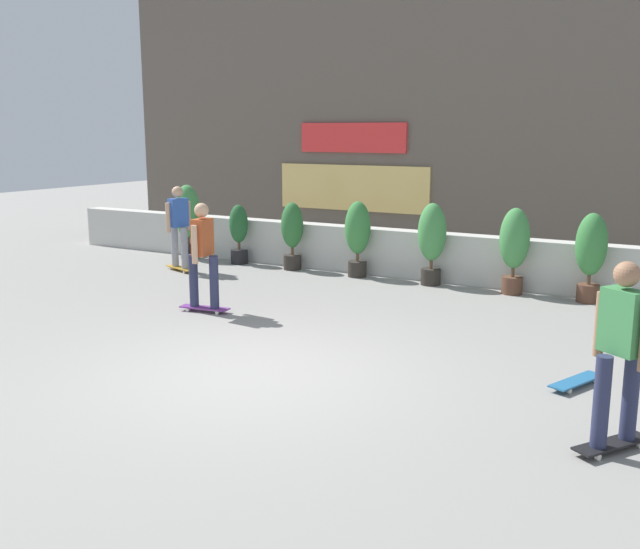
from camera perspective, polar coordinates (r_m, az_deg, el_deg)
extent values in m
plane|color=gray|center=(8.42, -5.09, -7.79)|extent=(48.00, 48.00, 0.00)
cube|color=beige|center=(13.52, 9.46, 1.42)|extent=(18.00, 0.40, 0.90)
cube|color=#60564C|center=(17.14, 14.53, 12.70)|extent=(20.00, 2.00, 6.50)
cube|color=#F23333|center=(17.37, 2.62, 10.88)|extent=(2.80, 0.08, 0.70)
cube|color=#F2CC72|center=(17.43, 2.60, 6.94)|extent=(4.00, 0.06, 1.10)
cylinder|color=black|center=(16.01, -10.44, 1.84)|extent=(0.36, 0.36, 0.30)
cylinder|color=brown|center=(15.97, -10.47, 2.64)|extent=(0.06, 0.06, 0.15)
ellipsoid|color=#428C47|center=(15.88, -10.56, 4.98)|extent=(0.57, 0.57, 1.16)
cylinder|color=black|center=(15.17, -6.47, 1.44)|extent=(0.36, 0.36, 0.30)
cylinder|color=brown|center=(15.13, -6.49, 2.28)|extent=(0.06, 0.06, 0.15)
ellipsoid|color=#235B2D|center=(15.07, -6.53, 4.06)|extent=(0.39, 0.39, 0.80)
cylinder|color=#2D2823|center=(14.44, -2.22, 1.00)|extent=(0.36, 0.36, 0.30)
cylinder|color=brown|center=(14.40, -2.23, 1.88)|extent=(0.06, 0.06, 0.15)
ellipsoid|color=#2D6B33|center=(14.33, -2.24, 3.97)|extent=(0.45, 0.45, 0.91)
cylinder|color=#2D2823|center=(13.74, 3.00, 0.45)|extent=(0.36, 0.36, 0.30)
cylinder|color=brown|center=(13.70, 3.01, 1.37)|extent=(0.06, 0.06, 0.15)
ellipsoid|color=#387F3D|center=(13.61, 3.03, 3.77)|extent=(0.49, 0.49, 1.01)
cylinder|color=#2D2823|center=(13.15, 8.85, -0.17)|extent=(0.36, 0.36, 0.30)
cylinder|color=brown|center=(13.11, 8.88, 0.79)|extent=(0.06, 0.06, 0.15)
ellipsoid|color=#428C47|center=(13.01, 8.96, 3.38)|extent=(0.51, 0.51, 1.05)
cylinder|color=brown|center=(12.72, 15.12, -0.83)|extent=(0.36, 0.36, 0.30)
cylinder|color=brown|center=(12.67, 15.17, 0.16)|extent=(0.06, 0.06, 0.15)
ellipsoid|color=#428C47|center=(12.57, 15.31, 2.81)|extent=(0.51, 0.51, 1.04)
cylinder|color=brown|center=(12.48, 20.63, -1.41)|extent=(0.36, 0.36, 0.30)
cylinder|color=brown|center=(12.43, 20.70, -0.39)|extent=(0.06, 0.06, 0.15)
ellipsoid|color=#387F3D|center=(12.33, 20.89, 2.27)|extent=(0.50, 0.50, 1.02)
cube|color=black|center=(6.93, 22.34, -12.39)|extent=(0.60, 0.78, 0.02)
cylinder|color=silver|center=(6.71, 21.36, -13.46)|extent=(0.06, 0.06, 0.06)
cylinder|color=silver|center=(6.81, 20.33, -13.02)|extent=(0.06, 0.06, 0.06)
cylinder|color=silver|center=(7.09, 24.21, -12.34)|extent=(0.06, 0.06, 0.06)
cylinder|color=silver|center=(7.18, 23.20, -11.95)|extent=(0.06, 0.06, 0.06)
cylinder|color=#282D4C|center=(6.65, 21.59, -9.46)|extent=(0.14, 0.14, 0.82)
cylinder|color=#282D4C|center=(6.91, 23.59, -8.82)|extent=(0.14, 0.14, 0.82)
cube|color=#3F8C4C|center=(6.58, 23.07, -3.48)|extent=(0.41, 0.36, 0.56)
sphere|color=#9E7051|center=(6.49, 23.35, 0.02)|extent=(0.22, 0.22, 0.22)
cylinder|color=#9E7051|center=(6.74, 21.49, -3.71)|extent=(0.09, 0.09, 0.58)
cube|color=#72338C|center=(11.21, -9.21, -2.64)|extent=(0.82, 0.32, 0.02)
cylinder|color=silver|center=(11.28, -10.55, -2.80)|extent=(0.06, 0.04, 0.06)
cylinder|color=silver|center=(11.42, -10.14, -2.62)|extent=(0.06, 0.04, 0.06)
cylinder|color=silver|center=(11.03, -8.24, -3.05)|extent=(0.06, 0.04, 0.06)
cylinder|color=silver|center=(11.16, -7.84, -2.86)|extent=(0.06, 0.04, 0.06)
cylinder|color=#282D4C|center=(11.21, -10.08, -0.47)|extent=(0.14, 0.14, 0.82)
cylinder|color=#282D4C|center=(11.03, -8.47, -0.61)|extent=(0.14, 0.14, 0.82)
cube|color=#B24C26|center=(11.00, -9.39, 2.98)|extent=(0.25, 0.39, 0.56)
sphere|color=tan|center=(10.95, -9.46, 5.10)|extent=(0.22, 0.22, 0.22)
cylinder|color=tan|center=(10.81, -10.00, 2.38)|extent=(0.09, 0.09, 0.58)
cylinder|color=tan|center=(11.21, -8.78, 2.74)|extent=(0.09, 0.09, 0.58)
cube|color=#BF8C26|center=(14.55, -11.11, 0.53)|extent=(0.82, 0.43, 0.02)
cylinder|color=silver|center=(14.38, -10.28, 0.28)|extent=(0.06, 0.05, 0.06)
cylinder|color=silver|center=(14.30, -10.82, 0.20)|extent=(0.06, 0.05, 0.06)
cylinder|color=silver|center=(14.82, -11.37, 0.57)|extent=(0.06, 0.05, 0.06)
cylinder|color=silver|center=(14.74, -11.90, 0.49)|extent=(0.06, 0.05, 0.06)
cylinder|color=gray|center=(14.33, -10.79, 2.08)|extent=(0.14, 0.14, 0.82)
cylinder|color=gray|center=(14.63, -11.54, 2.24)|extent=(0.14, 0.14, 0.82)
cube|color=#3359B2|center=(14.39, -11.28, 4.88)|extent=(0.30, 0.40, 0.56)
sphere|color=tan|center=(14.35, -11.34, 6.50)|extent=(0.22, 0.22, 0.22)
cylinder|color=tan|center=(14.52, -10.47, 4.65)|extent=(0.09, 0.09, 0.58)
cylinder|color=tan|center=(14.28, -12.07, 4.47)|extent=(0.09, 0.09, 0.58)
cube|color=#266699|center=(8.41, 19.84, -8.00)|extent=(0.48, 0.82, 0.02)
cylinder|color=silver|center=(8.17, 19.32, -8.81)|extent=(0.05, 0.06, 0.06)
cylinder|color=silver|center=(8.25, 18.38, -8.55)|extent=(0.05, 0.06, 0.06)
cylinder|color=silver|center=(8.59, 21.20, -7.94)|extent=(0.05, 0.06, 0.06)
cylinder|color=silver|center=(8.67, 20.29, -7.70)|extent=(0.05, 0.06, 0.06)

